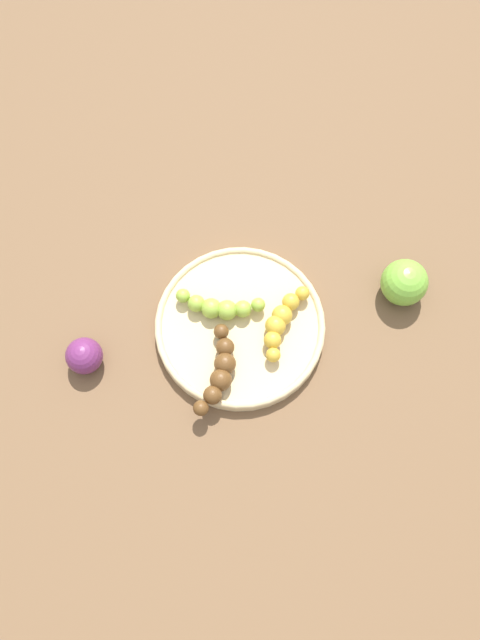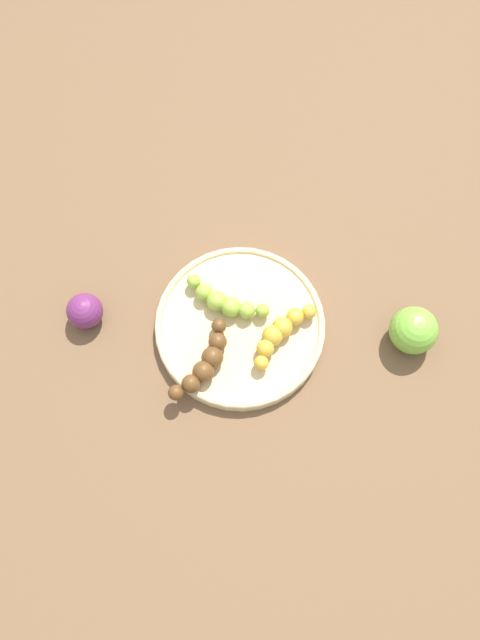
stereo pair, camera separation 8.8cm
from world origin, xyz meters
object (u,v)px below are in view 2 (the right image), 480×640
object	(u,v)px
banana_green	(225,302)
apple_green	(414,330)
fruit_bowl	(240,326)
plum_purple	(85,311)
banana_overripe	(205,363)
banana_spotted	(280,332)

from	to	relation	value
banana_green	apple_green	xyz separation A→B (m)	(-0.00, -0.27, 0.00)
fruit_bowl	plum_purple	distance (m)	0.22
fruit_bowl	banana_green	xyz separation A→B (m)	(0.03, 0.03, 0.02)
banana_overripe	apple_green	xyz separation A→B (m)	(0.09, -0.28, -0.00)
banana_green	apple_green	bearing A→B (deg)	105.26
fruit_bowl	banana_green	world-z (taller)	banana_green
banana_overripe	apple_green	world-z (taller)	apple_green
banana_overripe	plum_purple	size ratio (longest dim) A/B	2.41
fruit_bowl	banana_spotted	xyz separation A→B (m)	(-0.01, -0.06, 0.02)
banana_overripe	apple_green	distance (m)	0.30
banana_overripe	banana_spotted	distance (m)	0.11
fruit_bowl	banana_overripe	distance (m)	0.08
apple_green	banana_green	bearing A→B (deg)	89.89
banana_spotted	fruit_bowl	bearing A→B (deg)	25.93
banana_spotted	banana_green	bearing A→B (deg)	11.79
banana_green	plum_purple	bearing A→B (deg)	-62.21
banana_spotted	plum_purple	bearing A→B (deg)	35.43
banana_green	banana_spotted	size ratio (longest dim) A/B	1.18
fruit_bowl	banana_overripe	xyz separation A→B (m)	(-0.07, 0.04, 0.02)
banana_spotted	apple_green	world-z (taller)	apple_green
fruit_bowl	banana_spotted	world-z (taller)	banana_spotted
banana_spotted	apple_green	distance (m)	0.19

